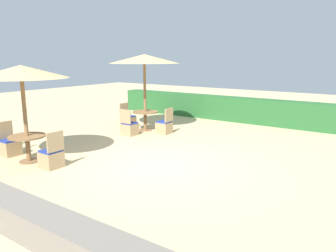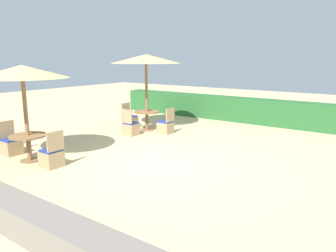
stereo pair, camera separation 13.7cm
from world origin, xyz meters
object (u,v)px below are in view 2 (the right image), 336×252
object	(u,v)px
patio_chair_front_left_east	(52,157)
patio_chair_back_left_west	(130,120)
parasol_front_left	(22,72)
patio_chair_back_left_east	(166,126)
patio_chair_front_left_west	(11,145)
parasol_back_left	(146,59)
round_table_back_left	(147,116)
patio_chair_back_left_south	(131,128)
round_table_front_left	(28,142)

from	to	relation	value
patio_chair_front_left_east	patio_chair_back_left_west	bearing A→B (deg)	19.68
patio_chair_front_left_east	patio_chair_back_left_west	size ratio (longest dim) A/B	1.00
parasol_front_left	patio_chair_back_left_west	xyz separation A→B (m)	(-0.78, 4.73, -2.05)
patio_chair_back_left_east	patio_chair_back_left_west	distance (m)	1.80
patio_chair_front_left_west	patio_chair_front_left_east	world-z (taller)	same
parasol_back_left	parasol_front_left	bearing A→B (deg)	-91.41
round_table_back_left	patio_chair_back_left_south	size ratio (longest dim) A/B	1.01
patio_chair_front_left_east	patio_chair_back_left_south	size ratio (longest dim) A/B	1.00
round_table_front_left	patio_chair_front_left_east	xyz separation A→B (m)	(0.89, 0.06, -0.26)
parasol_back_left	round_table_front_left	bearing A→B (deg)	-91.41
patio_chair_front_left_west	patio_chair_back_left_south	distance (m)	3.86
patio_chair_front_left_west	patio_chair_back_left_east	xyz separation A→B (m)	(1.99, 4.61, 0.00)
parasol_front_left	round_table_back_left	world-z (taller)	parasol_front_left
patio_chair_front_left_east	round_table_back_left	xyz separation A→B (m)	(-0.77, 4.63, 0.27)
parasol_front_left	patio_chair_back_left_west	size ratio (longest dim) A/B	2.67
patio_chair_front_left_east	round_table_back_left	bearing A→B (deg)	9.45
patio_chair_front_left_west	round_table_back_left	bearing A→B (deg)	166.83
patio_chair_front_left_east	patio_chair_back_left_east	bearing A→B (deg)	-1.61
parasol_back_left	patio_chair_front_left_east	bearing A→B (deg)	-80.55
parasol_back_left	patio_chair_back_left_south	world-z (taller)	parasol_back_left
parasol_back_left	patio_chair_back_left_west	distance (m)	2.50
round_table_front_left	parasol_front_left	bearing A→B (deg)	180.00
patio_chair_front_left_west	patio_chair_back_left_east	distance (m)	5.02
patio_chair_front_left_west	patio_chair_front_left_east	distance (m)	1.86
round_table_front_left	patio_chair_back_left_west	world-z (taller)	patio_chair_back_left_west
patio_chair_front_left_east	round_table_back_left	size ratio (longest dim) A/B	0.99
parasol_front_left	patio_chair_back_left_south	world-z (taller)	parasol_front_left
patio_chair_front_left_west	round_table_back_left	size ratio (longest dim) A/B	0.99
round_table_back_left	patio_chair_back_left_east	distance (m)	0.94
parasol_front_left	patio_chair_front_left_east	bearing A→B (deg)	3.83
patio_chair_front_left_east	parasol_back_left	xyz separation A→B (m)	(-0.77, 4.63, 2.34)
round_table_back_left	patio_chair_back_left_west	xyz separation A→B (m)	(-0.90, 0.04, -0.27)
round_table_front_left	patio_chair_back_left_west	size ratio (longest dim) A/B	0.99
round_table_front_left	patio_chair_back_left_south	world-z (taller)	patio_chair_back_left_south
round_table_front_left	patio_chair_back_left_east	bearing A→B (deg)	77.70
parasol_back_left	patio_chair_back_left_south	size ratio (longest dim) A/B	2.98
parasol_front_left	round_table_back_left	xyz separation A→B (m)	(0.12, 4.69, -1.77)
patio_chair_front_left_west	patio_chair_back_left_south	xyz separation A→B (m)	(1.13, 3.69, 0.00)
parasol_back_left	patio_chair_back_left_west	bearing A→B (deg)	177.64
patio_chair_front_left_east	parasol_back_left	bearing A→B (deg)	9.45
patio_chair_front_left_west	patio_chair_front_left_east	bearing A→B (deg)	90.26
patio_chair_back_left_west	patio_chair_front_left_east	bearing A→B (deg)	19.68
parasol_front_left	patio_chair_back_left_west	bearing A→B (deg)	99.40
patio_chair_back_left_west	patio_chair_back_left_south	distance (m)	1.36
round_table_front_left	patio_chair_back_left_west	bearing A→B (deg)	99.40
round_table_back_left	patio_chair_back_left_west	bearing A→B (deg)	177.64
patio_chair_front_left_west	patio_chair_back_left_west	xyz separation A→B (m)	(0.19, 4.68, 0.00)
parasol_front_left	patio_chair_front_left_west	size ratio (longest dim) A/B	2.67
parasol_front_left	round_table_front_left	size ratio (longest dim) A/B	2.69
parasol_back_left	patio_chair_back_left_east	world-z (taller)	parasol_back_left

